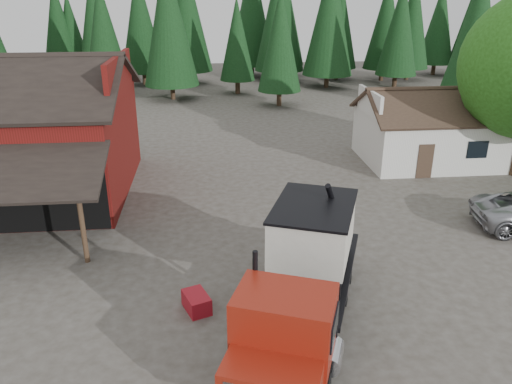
{
  "coord_description": "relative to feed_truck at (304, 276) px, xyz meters",
  "views": [
    {
      "loc": [
        -0.64,
        -15.73,
        9.96
      ],
      "look_at": [
        1.33,
        4.34,
        1.8
      ],
      "focal_mm": 35.0,
      "sensor_mm": 36.0,
      "label": 1
    }
  ],
  "objects": [
    {
      "name": "farmhouse",
      "position": [
        10.95,
        15.97,
        -0.31
      ],
      "size": [
        8.6,
        6.42,
        4.65
      ],
      "color": "silver",
      "rests_on": "ground"
    },
    {
      "name": "feed_truck",
      "position": [
        0.0,
        0.0,
        0.0
      ],
      "size": [
        5.69,
        9.65,
        4.23
      ],
      "rotation": [
        0.0,
        0.0,
        -0.37
      ],
      "color": "black",
      "rests_on": "ground"
    },
    {
      "name": "equip_box",
      "position": [
        -3.3,
        1.42,
        -1.68
      ],
      "size": [
        1.05,
        1.28,
        0.6
      ],
      "primitive_type": "cube",
      "rotation": [
        0.0,
        0.0,
        0.37
      ],
      "color": "maroon",
      "rests_on": "ground"
    },
    {
      "name": "red_barn",
      "position": [
        -13.05,
        12.88,
        0.71
      ],
      "size": [
        12.8,
        13.63,
        7.18
      ],
      "color": "maroon",
      "rests_on": "ground"
    },
    {
      "name": "near_pine_d",
      "position": [
        -6.05,
        36.98,
        5.41
      ],
      "size": [
        5.28,
        5.28,
        13.4
      ],
      "color": "#382619",
      "rests_on": "ground"
    },
    {
      "name": "conifer_backdrop",
      "position": [
        -2.05,
        44.98,
        -1.98
      ],
      "size": [
        76.0,
        16.0,
        16.0
      ],
      "primitive_type": null,
      "color": "black",
      "rests_on": "ground"
    },
    {
      "name": "ground",
      "position": [
        -2.05,
        2.98,
        -1.98
      ],
      "size": [
        120.0,
        120.0,
        0.0
      ],
      "primitive_type": "plane",
      "color": "#433E35",
      "rests_on": "ground"
    },
    {
      "name": "near_pine_c",
      "position": [
        19.95,
        28.98,
        4.91
      ],
      "size": [
        4.84,
        4.84,
        12.4
      ],
      "color": "#382619",
      "rests_on": "ground"
    },
    {
      "name": "near_pine_b",
      "position": [
        3.95,
        32.98,
        3.91
      ],
      "size": [
        3.96,
        3.96,
        10.4
      ],
      "color": "#382619",
      "rests_on": "ground"
    }
  ]
}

